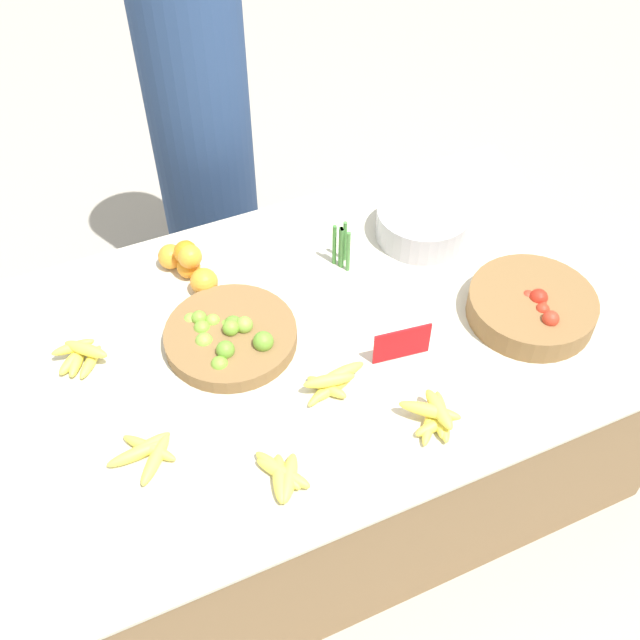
% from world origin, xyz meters
% --- Properties ---
extents(ground_plane, '(12.00, 12.00, 0.00)m').
position_xyz_m(ground_plane, '(0.00, 0.00, 0.00)').
color(ground_plane, '#ADA599').
extents(market_table, '(1.86, 1.14, 0.65)m').
position_xyz_m(market_table, '(0.00, 0.00, 0.33)').
color(market_table, olive).
rests_on(market_table, ground_plane).
extents(lime_bowl, '(0.36, 0.36, 0.09)m').
position_xyz_m(lime_bowl, '(-0.24, 0.07, 0.68)').
color(lime_bowl, olive).
rests_on(lime_bowl, market_table).
extents(tomato_basket, '(0.35, 0.35, 0.10)m').
position_xyz_m(tomato_basket, '(0.56, -0.18, 0.69)').
color(tomato_basket, olive).
rests_on(tomato_basket, market_table).
extents(orange_pile, '(0.13, 0.22, 0.12)m').
position_xyz_m(orange_pile, '(-0.26, 0.36, 0.71)').
color(orange_pile, orange).
rests_on(orange_pile, market_table).
extents(metal_bowl, '(0.29, 0.29, 0.10)m').
position_xyz_m(metal_bowl, '(0.46, 0.24, 0.70)').
color(metal_bowl, '#B7B7BF').
rests_on(metal_bowl, market_table).
extents(price_sign, '(0.16, 0.03, 0.11)m').
position_xyz_m(price_sign, '(0.16, -0.17, 0.70)').
color(price_sign, red).
rests_on(price_sign, market_table).
extents(veg_bundle, '(0.05, 0.06, 0.14)m').
position_xyz_m(veg_bundle, '(0.17, 0.22, 0.72)').
color(veg_bundle, '#4C8E42').
rests_on(veg_bundle, market_table).
extents(banana_bunch_front_right, '(0.17, 0.17, 0.03)m').
position_xyz_m(banana_bunch_front_right, '(-0.54, -0.19, 0.67)').
color(banana_bunch_front_right, '#EFDB4C').
rests_on(banana_bunch_front_right, market_table).
extents(banana_bunch_middle_left, '(0.15, 0.14, 0.06)m').
position_xyz_m(banana_bunch_middle_left, '(-0.62, 0.17, 0.68)').
color(banana_bunch_middle_left, '#EFDB4C').
rests_on(banana_bunch_middle_left, market_table).
extents(banana_bunch_front_center, '(0.11, 0.17, 0.04)m').
position_xyz_m(banana_bunch_front_center, '(-0.27, -0.39, 0.67)').
color(banana_bunch_front_center, '#EFDB4C').
rests_on(banana_bunch_front_center, market_table).
extents(banana_bunch_front_left, '(0.15, 0.16, 0.06)m').
position_xyz_m(banana_bunch_front_left, '(0.14, -0.39, 0.68)').
color(banana_bunch_front_left, '#EFDB4C').
rests_on(banana_bunch_front_left, market_table).
extents(banana_bunch_back_center, '(0.18, 0.12, 0.06)m').
position_xyz_m(banana_bunch_back_center, '(-0.05, -0.19, 0.68)').
color(banana_bunch_back_center, '#EFDB4C').
rests_on(banana_bunch_back_center, market_table).
extents(vendor_person, '(0.36, 0.36, 1.55)m').
position_xyz_m(vendor_person, '(-0.01, 0.98, 0.71)').
color(vendor_person, navy).
rests_on(vendor_person, ground_plane).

